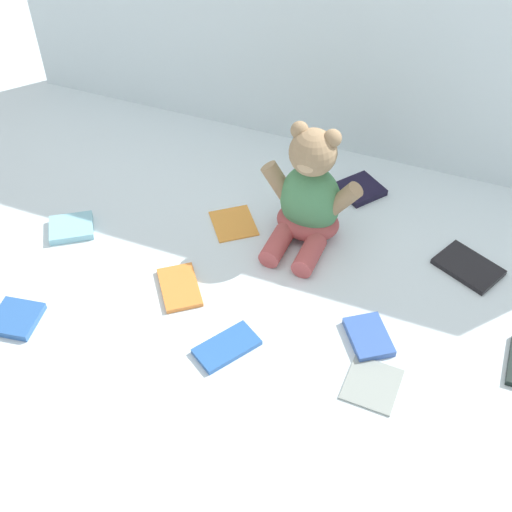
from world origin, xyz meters
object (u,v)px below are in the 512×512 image
at_px(teddy_bear, 309,198).
at_px(book_case_8, 71,228).
at_px(book_case_3, 180,287).
at_px(book_case_6, 372,384).
at_px(book_case_5, 234,223).
at_px(book_case_0, 369,337).
at_px(book_case_1, 468,267).
at_px(book_case_7, 227,347).
at_px(book_case_2, 16,319).
at_px(book_case_4, 360,189).

relative_size(teddy_bear, book_case_8, 2.86).
height_order(book_case_3, book_case_6, book_case_3).
bearing_deg(book_case_5, book_case_0, 112.98).
relative_size(book_case_0, book_case_1, 0.78).
xyz_separation_m(book_case_1, book_case_7, (-0.41, -0.40, -0.00)).
xyz_separation_m(teddy_bear, book_case_6, (0.25, -0.36, -0.10)).
xyz_separation_m(book_case_2, book_case_4, (0.55, 0.67, 0.00)).
bearing_deg(book_case_0, book_case_7, -8.30).
bearing_deg(book_case_3, book_case_7, 108.24).
bearing_deg(book_case_7, book_case_5, 143.25).
bearing_deg(book_case_6, teddy_bear, 126.91).
height_order(book_case_4, book_case_8, book_case_8).
relative_size(teddy_bear, book_case_6, 2.63).
xyz_separation_m(book_case_0, book_case_2, (-0.69, -0.22, 0.00)).
distance_m(teddy_bear, book_case_0, 0.35).
xyz_separation_m(book_case_6, book_case_7, (-0.29, -0.02, 0.00)).
distance_m(book_case_4, book_case_5, 0.34).
xyz_separation_m(book_case_2, book_case_7, (0.43, 0.09, -0.00)).
bearing_deg(teddy_bear, book_case_2, -132.91).
relative_size(book_case_1, book_case_3, 1.09).
distance_m(book_case_2, book_case_5, 0.53).
distance_m(book_case_0, book_case_7, 0.29).
bearing_deg(teddy_bear, book_case_4, 70.36).
distance_m(book_case_6, book_case_7, 0.29).
height_order(book_case_2, book_case_8, book_case_8).
bearing_deg(book_case_7, teddy_bear, 116.35).
relative_size(book_case_0, book_case_7, 0.84).
relative_size(book_case_1, book_case_8, 1.36).
bearing_deg(book_case_0, book_case_2, -16.85).
distance_m(book_case_3, book_case_5, 0.24).
bearing_deg(book_case_8, book_case_7, 35.11).
xyz_separation_m(teddy_bear, book_case_0, (0.22, -0.25, -0.10)).
xyz_separation_m(book_case_1, book_case_8, (-0.89, -0.22, 0.00)).
relative_size(book_case_3, book_case_4, 1.28).
height_order(book_case_4, book_case_6, book_case_4).
xyz_separation_m(book_case_3, book_case_5, (0.03, 0.24, -0.00)).
relative_size(book_case_5, book_case_8, 1.11).
bearing_deg(book_case_2, book_case_3, -152.45).
distance_m(book_case_4, book_case_7, 0.59).
bearing_deg(book_case_4, book_case_0, 144.22).
bearing_deg(book_case_2, book_case_0, -171.37).
height_order(book_case_1, book_case_4, book_case_4).
height_order(book_case_5, book_case_6, book_case_6).
distance_m(book_case_3, book_case_6, 0.46).
xyz_separation_m(book_case_3, book_case_4, (0.28, 0.47, 0.00)).
bearing_deg(book_case_7, book_case_0, 58.73).
xyz_separation_m(book_case_4, book_case_8, (-0.60, -0.39, 0.00)).
bearing_deg(book_case_8, teddy_bear, 76.85).
distance_m(book_case_1, book_case_2, 0.98).
xyz_separation_m(book_case_1, book_case_5, (-0.55, -0.06, -0.00)).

